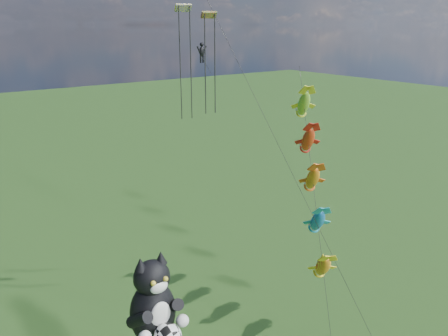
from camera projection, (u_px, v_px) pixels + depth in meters
cat_kite_rig at (155, 308)px, 20.35m from camera, size 2.69×4.23×11.54m
fish_windsock_rig at (313, 179)px, 33.38m from camera, size 9.05×13.28×18.02m
parafoil_rig at (205, 54)px, 32.98m from camera, size 5.91×16.84×26.83m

